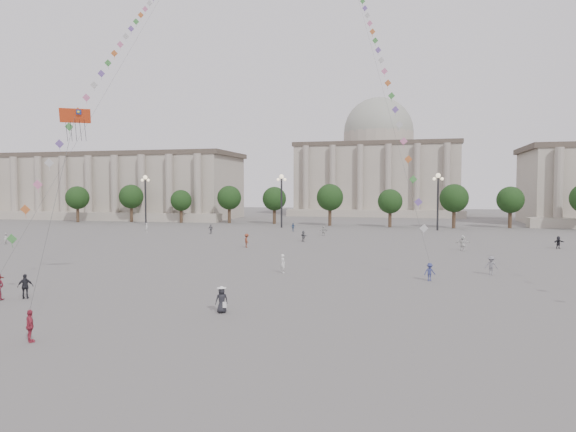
# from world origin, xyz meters

# --- Properties ---
(ground) EXTENTS (360.00, 360.00, 0.00)m
(ground) POSITION_xyz_m (0.00, 0.00, 0.00)
(ground) COLOR #595653
(ground) RESTS_ON ground
(hall_west) EXTENTS (84.00, 26.22, 17.20)m
(hall_west) POSITION_xyz_m (-75.00, 93.89, 8.43)
(hall_west) COLOR #A29687
(hall_west) RESTS_ON ground
(hall_central) EXTENTS (48.30, 34.30, 35.50)m
(hall_central) POSITION_xyz_m (0.00, 129.22, 14.23)
(hall_central) COLOR #A29687
(hall_central) RESTS_ON ground
(tree_row) EXTENTS (137.12, 5.12, 8.00)m
(tree_row) POSITION_xyz_m (0.00, 78.00, 5.39)
(tree_row) COLOR #372A1B
(tree_row) RESTS_ON ground
(lamp_post_far_west) EXTENTS (2.00, 0.90, 10.65)m
(lamp_post_far_west) POSITION_xyz_m (-45.00, 70.00, 7.35)
(lamp_post_far_west) COLOR #262628
(lamp_post_far_west) RESTS_ON ground
(lamp_post_mid_west) EXTENTS (2.00, 0.90, 10.65)m
(lamp_post_mid_west) POSITION_xyz_m (-15.00, 70.00, 7.35)
(lamp_post_mid_west) COLOR #262628
(lamp_post_mid_west) RESTS_ON ground
(lamp_post_mid_east) EXTENTS (2.00, 0.90, 10.65)m
(lamp_post_mid_east) POSITION_xyz_m (15.00, 70.00, 7.35)
(lamp_post_mid_east) COLOR #262628
(lamp_post_mid_east) RESTS_ON ground
(person_crowd_0) EXTENTS (0.93, 0.79, 1.50)m
(person_crowd_0) POSITION_xyz_m (-10.71, 61.72, 0.75)
(person_crowd_0) COLOR #37537D
(person_crowd_0) RESTS_ON ground
(person_crowd_1) EXTENTS (0.82, 0.91, 1.54)m
(person_crowd_1) POSITION_xyz_m (-45.01, 31.25, 0.77)
(person_crowd_1) COLOR silver
(person_crowd_1) RESTS_ON ground
(person_crowd_4) EXTENTS (1.58, 1.08, 1.63)m
(person_crowd_4) POSITION_xyz_m (-3.84, 54.44, 0.82)
(person_crowd_4) COLOR #B6B7B2
(person_crowd_4) RESTS_ON ground
(person_crowd_6) EXTENTS (1.17, 0.78, 1.69)m
(person_crowd_6) POSITION_xyz_m (17.39, 19.55, 0.85)
(person_crowd_6) COLOR slate
(person_crowd_6) RESTS_ON ground
(person_crowd_7) EXTENTS (1.83, 0.74, 1.92)m
(person_crowd_7) POSITION_xyz_m (16.59, 38.02, 0.96)
(person_crowd_7) COLOR silver
(person_crowd_7) RESTS_ON ground
(person_crowd_9) EXTENTS (1.55, 1.12, 1.62)m
(person_crowd_9) POSITION_xyz_m (28.86, 43.33, 0.81)
(person_crowd_9) COLOR black
(person_crowd_9) RESTS_ON ground
(person_crowd_10) EXTENTS (0.62, 0.71, 1.64)m
(person_crowd_10) POSITION_xyz_m (-35.84, 53.90, 0.82)
(person_crowd_10) COLOR silver
(person_crowd_10) RESTS_ON ground
(person_crowd_12) EXTENTS (1.42, 1.36, 1.61)m
(person_crowd_12) POSITION_xyz_m (-5.07, 44.27, 0.80)
(person_crowd_12) COLOR slate
(person_crowd_12) RESTS_ON ground
(person_crowd_13) EXTENTS (0.73, 0.75, 1.74)m
(person_crowd_13) POSITION_xyz_m (-1.02, 16.09, 0.87)
(person_crowd_13) COLOR silver
(person_crowd_13) RESTS_ON ground
(person_crowd_16) EXTENTS (1.01, 0.58, 1.62)m
(person_crowd_16) POSITION_xyz_m (-23.33, 53.32, 0.81)
(person_crowd_16) COLOR #5C5C61
(person_crowd_16) RESTS_ON ground
(person_crowd_17) EXTENTS (1.18, 1.37, 1.84)m
(person_crowd_17) POSITION_xyz_m (-10.72, 34.91, 0.92)
(person_crowd_17) COLOR brown
(person_crowd_17) RESTS_ON ground
(tourist_0) EXTENTS (1.00, 0.93, 1.65)m
(tourist_0) POSITION_xyz_m (-8.11, -7.52, 0.82)
(tourist_0) COLOR #A02B3F
(tourist_0) RESTS_ON ground
(tourist_4) EXTENTS (1.10, 0.87, 1.74)m
(tourist_4) POSITION_xyz_m (-15.85, 1.13, 0.87)
(tourist_4) COLOR black
(tourist_4) RESTS_ON ground
(kite_flyer_1) EXTENTS (1.11, 0.88, 1.51)m
(kite_flyer_1) POSITION_xyz_m (11.93, 15.12, 0.75)
(kite_flyer_1) COLOR navy
(kite_flyer_1) RESTS_ON ground
(hat_person) EXTENTS (0.94, 0.87, 1.69)m
(hat_person) POSITION_xyz_m (-0.98, 0.51, 0.86)
(hat_person) COLOR black
(hat_person) RESTS_ON ground
(dragon_kite) EXTENTS (4.18, 6.98, 18.05)m
(dragon_kite) POSITION_xyz_m (-14.21, 4.74, 12.42)
(dragon_kite) COLOR red
(dragon_kite) RESTS_ON ground
(kite_train_west) EXTENTS (11.07, 50.27, 68.70)m
(kite_train_west) POSITION_xyz_m (-22.97, 27.13, 25.73)
(kite_train_west) COLOR #3F3F3F
(kite_train_west) RESTS_ON ground
(kite_train_mid) EXTENTS (12.77, 41.29, 62.90)m
(kite_train_mid) POSITION_xyz_m (5.46, 37.22, 26.20)
(kite_train_mid) COLOR #3F3F3F
(kite_train_mid) RESTS_ON ground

